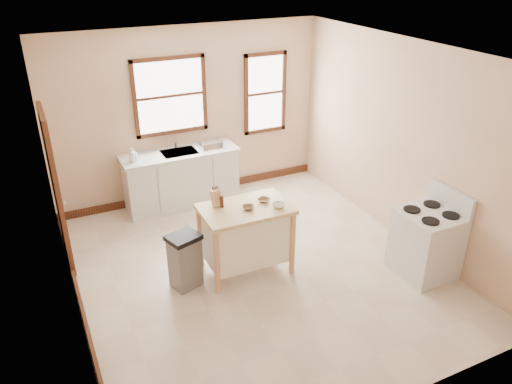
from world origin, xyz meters
TOP-DOWN VIEW (x-y plane):
  - floor at (0.00, 0.00)m, footprint 5.00×5.00m
  - ceiling at (0.00, 0.00)m, footprint 5.00×5.00m
  - wall_back at (0.00, 2.50)m, footprint 4.50×0.04m
  - wall_left at (-2.25, 0.00)m, footprint 0.04×5.00m
  - wall_right at (2.25, 0.00)m, footprint 0.04×5.00m
  - window_main at (-0.30, 2.48)m, footprint 1.17×0.06m
  - window_side at (1.35, 2.48)m, footprint 0.77×0.06m
  - door_left at (-2.21, 1.30)m, footprint 0.06×0.90m
  - baseboard_back at (0.00, 2.47)m, footprint 4.50×0.04m
  - baseboard_left at (-2.22, 0.00)m, footprint 0.04×5.00m
  - sink_counter at (-0.30, 2.20)m, footprint 1.86×0.62m
  - faucet at (-0.30, 2.38)m, footprint 0.03×0.03m
  - soap_bottle_a at (-1.06, 2.11)m, footprint 0.10×0.10m
  - soap_bottle_b at (-1.01, 2.17)m, footprint 0.10×0.10m
  - dish_rack at (0.21, 2.15)m, footprint 0.44×0.40m
  - kitchen_island at (-0.13, 0.05)m, footprint 1.14×0.74m
  - knife_block at (-0.44, 0.25)m, footprint 0.12×0.12m
  - pepper_grinder at (-0.39, 0.18)m, footprint 0.06×0.06m
  - bowl_a at (-0.11, -0.00)m, footprint 0.19×0.19m
  - bowl_b at (0.15, 0.10)m, footprint 0.20×0.20m
  - bowl_c at (0.24, -0.12)m, footprint 0.18×0.18m
  - trash_bin at (-0.95, 0.05)m, footprint 0.45×0.41m
  - gas_stove at (1.92, -1.01)m, footprint 0.71×0.72m

SIDE VIEW (x-z plane):
  - floor at x=0.00m, z-range 0.00..0.00m
  - baseboard_back at x=0.00m, z-range 0.00..0.12m
  - baseboard_left at x=-2.22m, z-range 0.00..0.12m
  - trash_bin at x=-0.95m, z-range 0.00..0.73m
  - sink_counter at x=-0.30m, z-range 0.00..0.92m
  - kitchen_island at x=-0.13m, z-range 0.00..0.92m
  - gas_stove at x=1.92m, z-range 0.00..1.15m
  - bowl_b at x=0.15m, z-range 0.92..0.96m
  - bowl_a at x=-0.11m, z-range 0.92..0.96m
  - bowl_c at x=0.24m, z-range 0.92..0.97m
  - dish_rack at x=0.21m, z-range 0.92..1.01m
  - pepper_grinder at x=-0.39m, z-range 0.92..1.07m
  - soap_bottle_b at x=-1.01m, z-range 0.92..1.10m
  - knife_block at x=-0.44m, z-range 0.92..1.12m
  - faucet at x=-0.30m, z-range 0.92..1.14m
  - soap_bottle_a at x=-1.06m, z-range 0.92..1.15m
  - door_left at x=-2.21m, z-range 0.00..2.10m
  - wall_back at x=0.00m, z-range 0.00..2.80m
  - wall_left at x=-2.25m, z-range 0.00..2.80m
  - wall_right at x=2.25m, z-range 0.00..2.80m
  - window_side at x=1.35m, z-range 0.92..2.29m
  - window_main at x=-0.30m, z-range 1.14..2.36m
  - ceiling at x=0.00m, z-range 2.80..2.80m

